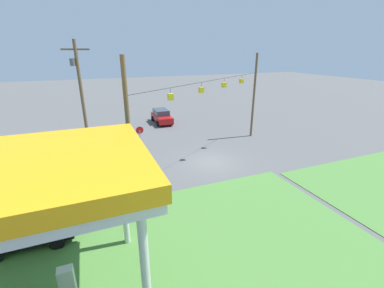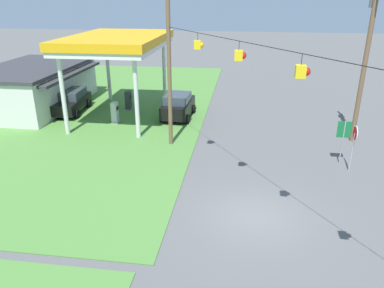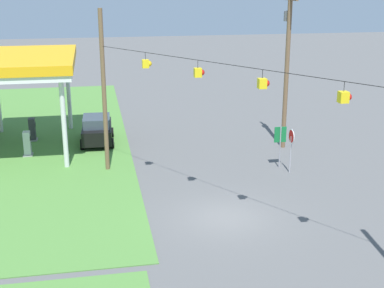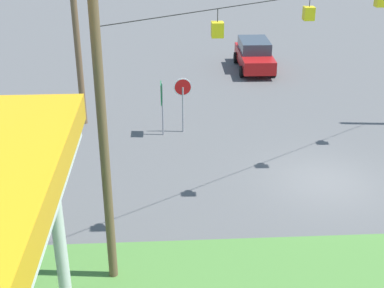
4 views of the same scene
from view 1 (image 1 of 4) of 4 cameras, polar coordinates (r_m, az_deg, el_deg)
ground_plane at (r=22.31m, az=4.32°, el=-4.08°), size 160.00×160.00×0.00m
fuel_pump_near at (r=11.99m, az=-25.87°, el=-26.44°), size 0.71×0.56×1.54m
car_at_pumps_front at (r=15.46m, az=-32.32°, el=-15.10°), size 4.14×2.23×1.86m
car_on_crossroad at (r=34.65m, az=-6.77°, el=6.19°), size 2.16×4.86×1.77m
stop_sign_roadside at (r=24.61m, az=-11.52°, el=2.41°), size 0.80×0.08×2.50m
route_sign at (r=24.22m, az=-13.52°, el=1.71°), size 0.10×0.70×2.40m
utility_pole_main at (r=24.66m, az=-23.42°, el=10.24°), size 2.20×0.44×10.00m
signal_span_gantry at (r=20.83m, az=4.66°, el=8.24°), size 15.12×10.24×8.91m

